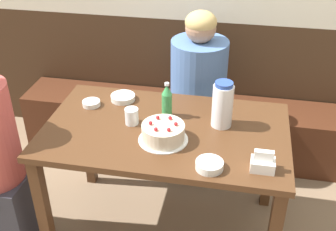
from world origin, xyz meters
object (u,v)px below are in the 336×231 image
(water_pitcher, at_px, (222,105))
(person_pale_blue_shirt, at_px, (198,97))
(napkin_holder, at_px, (263,163))
(bowl_rice_small, at_px, (209,165))
(bowl_soup_white, at_px, (91,103))
(soju_bottle, at_px, (167,101))
(bowl_side_dish, at_px, (123,97))
(glass_water_tall, at_px, (132,116))
(bench_seat, at_px, (187,127))
(birthday_cake, at_px, (163,133))

(water_pitcher, bearing_deg, person_pale_blue_shirt, 109.15)
(napkin_holder, bearing_deg, water_pitcher, 122.18)
(bowl_rice_small, bearing_deg, person_pale_blue_shirt, 100.39)
(bowl_soup_white, bearing_deg, water_pitcher, -4.91)
(soju_bottle, relative_size, person_pale_blue_shirt, 0.17)
(water_pitcher, distance_m, bowl_side_dish, 0.63)
(glass_water_tall, bearing_deg, napkin_holder, -21.28)
(bench_seat, relative_size, bowl_soup_white, 24.15)
(water_pitcher, height_order, person_pale_blue_shirt, person_pale_blue_shirt)
(bowl_side_dish, bearing_deg, bench_seat, 61.88)
(napkin_holder, xyz_separation_m, person_pale_blue_shirt, (-0.41, 0.91, -0.19))
(soju_bottle, xyz_separation_m, bowl_side_dish, (-0.29, 0.13, -0.08))
(bench_seat, xyz_separation_m, bowl_soup_white, (-0.47, -0.67, 0.53))
(soju_bottle, bearing_deg, person_pale_blue_shirt, 78.14)
(glass_water_tall, relative_size, person_pale_blue_shirt, 0.08)
(person_pale_blue_shirt, bearing_deg, bench_seat, -152.82)
(bowl_side_dish, relative_size, person_pale_blue_shirt, 0.12)
(bowl_rice_small, xyz_separation_m, bowl_side_dish, (-0.57, 0.55, -0.00))
(bowl_soup_white, xyz_separation_m, bowl_rice_small, (0.73, -0.45, 0.00))
(napkin_holder, height_order, bowl_soup_white, napkin_holder)
(birthday_cake, distance_m, soju_bottle, 0.24)
(soju_bottle, xyz_separation_m, person_pale_blue_shirt, (0.11, 0.52, -0.25))
(soju_bottle, relative_size, napkin_holder, 1.86)
(bowl_side_dish, xyz_separation_m, person_pale_blue_shirt, (0.40, 0.39, -0.17))
(birthday_cake, height_order, napkin_holder, birthday_cake)
(water_pitcher, bearing_deg, birthday_cake, -144.04)
(bowl_rice_small, bearing_deg, soju_bottle, 124.00)
(soju_bottle, xyz_separation_m, bowl_soup_white, (-0.45, 0.03, -0.08))
(glass_water_tall, bearing_deg, bowl_rice_small, -34.10)
(birthday_cake, xyz_separation_m, bowl_soup_white, (-0.48, 0.27, -0.03))
(napkin_holder, distance_m, bowl_soup_white, 1.06)
(water_pitcher, height_order, bowl_rice_small, water_pitcher)
(bench_seat, relative_size, glass_water_tall, 27.78)
(bowl_rice_small, height_order, glass_water_tall, glass_water_tall)
(glass_water_tall, distance_m, person_pale_blue_shirt, 0.72)
(glass_water_tall, bearing_deg, water_pitcher, 9.27)
(water_pitcher, bearing_deg, bench_seat, 111.20)
(napkin_holder, xyz_separation_m, glass_water_tall, (-0.69, 0.27, 0.01))
(birthday_cake, relative_size, water_pitcher, 0.99)
(bench_seat, height_order, soju_bottle, soju_bottle)
(birthday_cake, distance_m, person_pale_blue_shirt, 0.79)
(soju_bottle, distance_m, napkin_holder, 0.65)
(bench_seat, relative_size, water_pitcher, 9.72)
(napkin_holder, xyz_separation_m, bowl_side_dish, (-0.81, 0.51, -0.02))
(birthday_cake, bearing_deg, napkin_holder, -16.50)
(bowl_soup_white, height_order, glass_water_tall, glass_water_tall)
(bench_seat, xyz_separation_m, glass_water_tall, (-0.19, -0.82, 0.56))
(person_pale_blue_shirt, bearing_deg, soju_bottle, -11.86)
(bench_seat, relative_size, soju_bottle, 12.13)
(person_pale_blue_shirt, bearing_deg, napkin_holder, 24.48)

